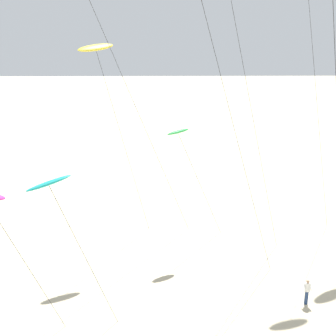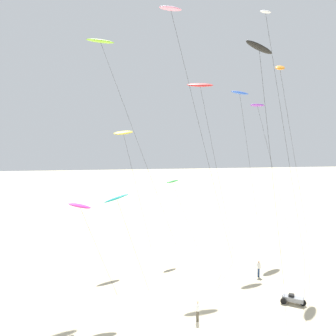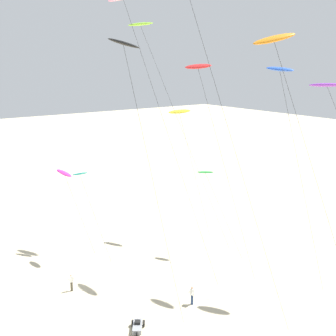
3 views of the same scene
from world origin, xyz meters
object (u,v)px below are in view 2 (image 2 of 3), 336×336
at_px(kite_blue, 240,94).
at_px(kite_yellow, 124,134).
at_px(kite_green, 173,182).
at_px(beach_buggy, 293,299).
at_px(kite_white, 267,18).
at_px(kite_purple, 258,106).
at_px(kite_flyer_middle, 198,310).
at_px(kite_flyer_nearest, 259,268).
at_px(kite_red, 200,86).
at_px(kite_lime, 101,44).
at_px(kite_orange, 280,69).
at_px(kite_pink, 172,12).
at_px(kite_teal, 117,199).
at_px(kite_black, 259,50).
at_px(kite_magenta, 80,207).

xyz_separation_m(kite_blue, kite_yellow, (-14.27, 0.14, -4.85)).
xyz_separation_m(kite_green, beach_buggy, (8.16, -13.80, -8.47)).
xyz_separation_m(kite_white, beach_buggy, (0.70, -5.12, -25.02)).
height_order(kite_white, kite_purple, kite_white).
relative_size(kite_white, kite_purple, 1.41).
height_order(kite_yellow, kite_flyer_middle, kite_yellow).
xyz_separation_m(kite_flyer_nearest, kite_flyer_middle, (-8.23, -7.44, 0.00)).
bearing_deg(kite_red, kite_blue, 34.07).
distance_m(kite_lime, kite_orange, 19.68).
distance_m(kite_red, kite_pink, 8.76).
relative_size(kite_teal, kite_red, 0.47).
bearing_deg(kite_orange, kite_pink, -159.31).
bearing_deg(kite_purple, kite_lime, -164.19).
distance_m(kite_black, kite_yellow, 18.64).
bearing_deg(kite_blue, kite_red, -145.93).
relative_size(kite_pink, kite_yellow, 1.72).
relative_size(kite_white, kite_yellow, 1.73).
bearing_deg(kite_teal, kite_blue, 38.39).
distance_m(kite_red, kite_green, 11.67).
relative_size(kite_flyer_middle, beach_buggy, 0.84).
bearing_deg(kite_orange, kite_flyer_nearest, -132.06).
relative_size(kite_purple, beach_buggy, 9.38).
distance_m(kite_lime, kite_green, 17.36).
bearing_deg(beach_buggy, kite_flyer_nearest, 95.27).
height_order(kite_red, kite_flyer_middle, kite_red).
xyz_separation_m(kite_pink, kite_white, (9.03, -0.10, -0.10)).
bearing_deg(kite_black, kite_magenta, 176.36).
relative_size(kite_red, kite_white, 0.77).
bearing_deg(kite_orange, beach_buggy, -108.12).
height_order(kite_yellow, beach_buggy, kite_yellow).
height_order(kite_purple, beach_buggy, kite_purple).
bearing_deg(kite_lime, kite_green, 18.32).
distance_m(kite_white, kite_flyer_middle, 26.70).
relative_size(kite_black, kite_red, 1.09).
xyz_separation_m(kite_pink, kite_yellow, (-4.21, 9.46, -10.84)).
xyz_separation_m(kite_orange, kite_white, (-4.02, -5.03, 3.60)).
xyz_separation_m(kite_lime, kite_magenta, (-1.62, -9.04, -15.47)).
bearing_deg(kite_magenta, kite_green, 50.44).
xyz_separation_m(kite_blue, kite_magenta, (-18.17, -12.46, -10.99)).
bearing_deg(kite_magenta, kite_red, 34.62).
xyz_separation_m(kite_red, kite_green, (-2.47, 3.33, -10.91)).
relative_size(kite_red, kite_orange, 0.90).
distance_m(kite_lime, kite_pink, 8.90).
bearing_deg(kite_purple, kite_green, -165.94).
bearing_deg(kite_magenta, kite_blue, 34.44).
distance_m(kite_teal, kite_black, 17.15).
bearing_deg(kite_lime, kite_flyer_middle, -59.65).
relative_size(kite_black, kite_yellow, 1.46).
bearing_deg(kite_yellow, kite_pink, -66.03).
relative_size(kite_magenta, kite_purple, 0.49).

